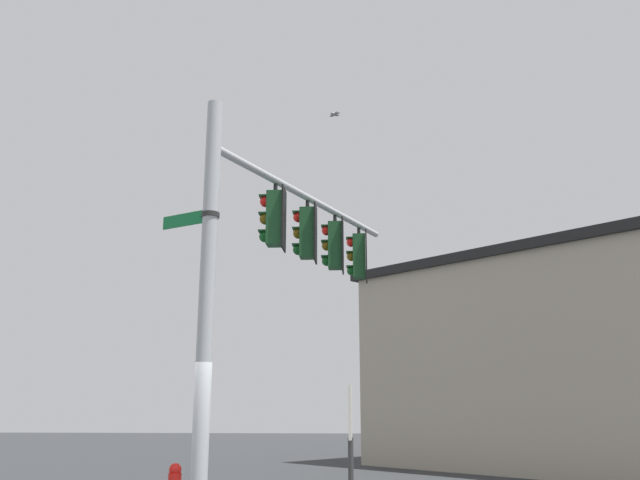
{
  "coord_description": "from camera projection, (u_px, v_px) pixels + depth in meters",
  "views": [
    {
      "loc": [
        -10.11,
        -2.53,
        1.81
      ],
      "look_at": [
        3.31,
        -1.58,
        5.3
      ],
      "focal_mm": 36.49,
      "sensor_mm": 36.0,
      "label": 1
    }
  ],
  "objects": [
    {
      "name": "street_name_sign",
      "position": [
        198.0,
        217.0,
        10.83
      ],
      "size": [
        0.6,
        1.08,
        0.22
      ],
      "color": "#147238"
    },
    {
      "name": "traffic_light_arm_end",
      "position": [
        358.0,
        256.0,
        15.51
      ],
      "size": [
        0.54,
        0.49,
        1.31
      ],
      "color": "black"
    },
    {
      "name": "historical_marker",
      "position": [
        350.0,
        437.0,
        9.37
      ],
      "size": [
        0.6,
        0.08,
        2.13
      ],
      "color": "#333333",
      "rests_on": "ground"
    },
    {
      "name": "storefront_building",
      "position": [
        594.0,
        360.0,
        20.01
      ],
      "size": [
        14.47,
        14.99,
        6.44
      ],
      "color": "#A89E89",
      "rests_on": "ground"
    },
    {
      "name": "mast_arm",
      "position": [
        311.0,
        200.0,
        13.77
      ],
      "size": [
        5.99,
        2.95,
        0.14
      ],
      "primitive_type": "cylinder",
      "rotation": [
        0.0,
        1.57,
        5.84
      ],
      "color": "#ADB2B7"
    },
    {
      "name": "tree_by_storefront",
      "position": [
        465.0,
        360.0,
        24.75
      ],
      "size": [
        3.13,
        3.13,
        5.16
      ],
      "color": "#4C3823",
      "rests_on": "ground"
    },
    {
      "name": "bird_flying",
      "position": [
        335.0,
        114.0,
        17.62
      ],
      "size": [
        0.35,
        0.3,
        0.1
      ],
      "color": "gray"
    },
    {
      "name": "signal_pole",
      "position": [
        207.0,
        301.0,
        10.34
      ],
      "size": [
        0.26,
        0.26,
        6.91
      ],
      "primitive_type": "cylinder",
      "color": "#ADB2B7",
      "rests_on": "ground"
    },
    {
      "name": "traffic_light_mid_outer",
      "position": [
        334.0,
        245.0,
        14.48
      ],
      "size": [
        0.54,
        0.49,
        1.31
      ],
      "color": "black"
    },
    {
      "name": "traffic_light_mid_inner",
      "position": [
        306.0,
        233.0,
        13.46
      ],
      "size": [
        0.54,
        0.49,
        1.31
      ],
      "color": "black"
    },
    {
      "name": "traffic_light_nearest_pole",
      "position": [
        274.0,
        219.0,
        12.43
      ],
      "size": [
        0.54,
        0.49,
        1.31
      ],
      "color": "black"
    }
  ]
}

